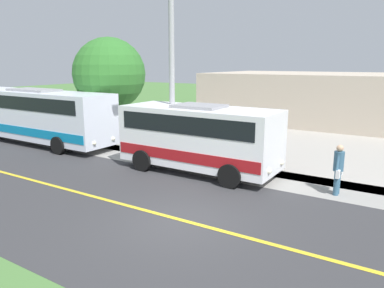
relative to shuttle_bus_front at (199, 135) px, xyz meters
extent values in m
plane|color=#477238|center=(4.52, 2.17, -1.55)|extent=(120.00, 120.00, 0.00)
cube|color=#333335|center=(4.52, 2.17, -1.54)|extent=(8.00, 100.00, 0.01)
cube|color=gray|center=(-0.68, 2.17, -1.54)|extent=(2.40, 100.00, 0.01)
cube|color=#9E9991|center=(-7.88, 5.17, -1.54)|extent=(14.00, 36.00, 0.01)
cube|color=gold|center=(4.52, 2.17, -1.54)|extent=(0.16, 100.00, 0.00)
cube|color=white|center=(0.00, 0.00, -0.03)|extent=(2.45, 6.60, 2.34)
cube|color=maroon|center=(0.00, 0.00, -0.65)|extent=(2.49, 6.47, 0.44)
cube|color=black|center=(0.00, 0.00, 0.59)|extent=(2.49, 5.94, 0.70)
cube|color=gray|center=(0.00, 0.00, 1.20)|extent=(1.47, 1.98, 0.12)
cylinder|color=black|center=(-1.22, 2.04, -1.10)|extent=(0.25, 0.90, 0.90)
cylinder|color=black|center=(1.22, 2.04, -1.10)|extent=(0.25, 0.90, 0.90)
cylinder|color=black|center=(-1.22, -2.05, -1.10)|extent=(0.25, 0.90, 0.90)
cylinder|color=black|center=(1.22, -2.05, -1.10)|extent=(0.25, 0.90, 0.90)
sphere|color=#F2EACC|center=(-0.67, 3.32, -0.85)|extent=(0.20, 0.20, 0.20)
sphere|color=#F2EACC|center=(0.67, 3.32, -0.85)|extent=(0.20, 0.20, 0.20)
cube|color=silver|center=(0.06, -10.66, 0.09)|extent=(2.34, 10.38, 2.58)
cube|color=#0C72A5|center=(0.06, -10.66, -0.65)|extent=(2.38, 10.17, 0.44)
cube|color=black|center=(0.06, -10.66, 0.84)|extent=(2.38, 9.34, 0.70)
cube|color=gray|center=(0.06, -10.66, 1.45)|extent=(1.40, 3.11, 0.12)
cylinder|color=black|center=(-1.11, -7.44, -1.10)|extent=(0.25, 0.90, 0.90)
cylinder|color=black|center=(1.22, -7.44, -1.10)|extent=(0.25, 0.90, 0.90)
cylinder|color=black|center=(-1.11, -13.88, -1.10)|extent=(0.25, 0.90, 0.90)
sphere|color=#F2EACC|center=(-0.59, -5.45, -0.85)|extent=(0.20, 0.20, 0.20)
sphere|color=#F2EACC|center=(0.70, -5.45, -0.85)|extent=(0.20, 0.20, 0.20)
cylinder|color=#335972|center=(-0.25, 5.49, -1.12)|extent=(0.18, 0.18, 0.86)
cylinder|color=#335972|center=(-0.05, 5.49, -1.12)|extent=(0.18, 0.18, 0.86)
cylinder|color=#335972|center=(-0.15, 5.49, -0.35)|extent=(0.34, 0.34, 0.68)
sphere|color=tan|center=(-0.15, 5.49, 0.10)|extent=(0.23, 0.23, 0.23)
cylinder|color=#335972|center=(-0.33, 5.49, -0.32)|extent=(0.28, 0.10, 0.61)
cube|color=white|center=(-0.41, 5.54, -0.74)|extent=(0.20, 0.12, 0.28)
cylinder|color=#335972|center=(0.04, 5.49, -0.32)|extent=(0.28, 0.10, 0.61)
cube|color=white|center=(0.11, 5.54, -0.74)|extent=(0.20, 0.12, 0.28)
cylinder|color=#9E9EA3|center=(-0.48, -1.68, 2.50)|extent=(0.24, 0.24, 8.10)
cylinder|color=brown|center=(-2.88, -7.76, -0.41)|extent=(0.36, 0.36, 2.28)
sphere|color=#2D6B28|center=(-2.88, -7.76, 2.29)|extent=(4.13, 4.13, 4.13)
cube|color=#B7A893|center=(-16.88, 1.18, 0.29)|extent=(10.00, 17.27, 3.67)
camera|label=1|loc=(12.83, 7.74, 2.94)|focal=34.63mm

